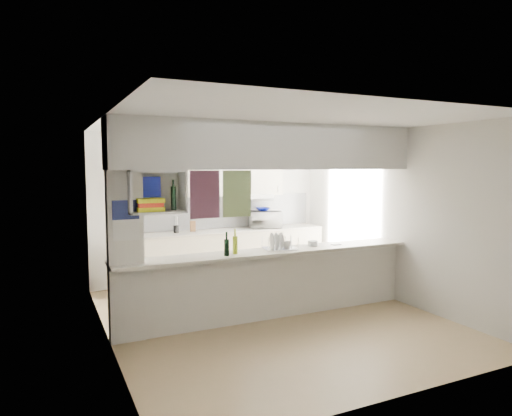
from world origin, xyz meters
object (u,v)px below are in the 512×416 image
dish_rack (280,242)px  microwave (265,219)px  bowl (263,209)px  wine_bottles (231,246)px

dish_rack → microwave: bearing=78.9°
microwave → dish_rack: bearing=83.9°
microwave → bowl: 0.19m
bowl → dish_rack: 2.24m
dish_rack → bowl: bearing=80.1°
bowl → dish_rack: bowl is taller
wine_bottles → dish_rack: bearing=6.3°
bowl → wine_bottles: bearing=-125.0°
microwave → dish_rack: (-0.81, -2.05, -0.06)m
bowl → wine_bottles: size_ratio=0.75×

